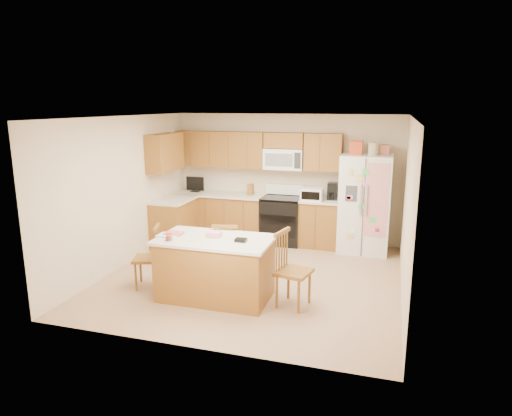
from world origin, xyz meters
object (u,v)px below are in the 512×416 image
(island, at_px, (215,268))
(refrigerator, at_px, (365,203))
(stove, at_px, (282,219))
(windsor_chair_back, at_px, (226,254))
(windsor_chair_right, at_px, (292,271))
(windsor_chair_left, at_px, (149,258))

(island, bearing_deg, refrigerator, 56.09)
(stove, distance_m, refrigerator, 1.63)
(island, relative_size, windsor_chair_back, 1.71)
(stove, xyz_separation_m, refrigerator, (1.57, -0.06, 0.45))
(windsor_chair_right, bearing_deg, stove, 106.20)
(stove, distance_m, island, 2.84)
(windsor_chair_left, distance_m, windsor_chair_right, 2.20)
(stove, xyz_separation_m, island, (-0.28, -2.82, -0.03))
(stove, distance_m, windsor_chair_left, 3.05)
(island, bearing_deg, windsor_chair_left, 174.61)
(refrigerator, bearing_deg, windsor_chair_back, -131.19)
(stove, xyz_separation_m, windsor_chair_back, (-0.33, -2.24, -0.03))
(island, distance_m, windsor_chair_left, 1.12)
(refrigerator, bearing_deg, windsor_chair_right, -105.87)
(windsor_chair_back, bearing_deg, stove, 81.52)
(stove, relative_size, windsor_chair_left, 1.21)
(island, height_order, windsor_chair_right, windsor_chair_right)
(refrigerator, xyz_separation_m, island, (-1.85, -2.76, -0.48))
(refrigerator, height_order, island, refrigerator)
(windsor_chair_left, relative_size, windsor_chair_back, 0.99)
(stove, relative_size, windsor_chair_right, 1.09)
(refrigerator, height_order, windsor_chair_back, refrigerator)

